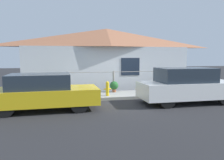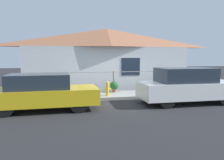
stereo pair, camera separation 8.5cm
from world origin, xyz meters
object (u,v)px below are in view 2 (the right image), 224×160
object	(u,v)px
potted_plant_corner	(166,85)
car_left	(43,92)
potted_plant_near_hydrant	(114,86)
potted_plant_by_fence	(48,89)
car_right	(187,86)
fire_hydrant	(107,88)

from	to	relation	value
potted_plant_corner	car_left	bearing A→B (deg)	-156.97
potted_plant_near_hydrant	potted_plant_corner	world-z (taller)	potted_plant_near_hydrant
potted_plant_by_fence	car_left	bearing A→B (deg)	-89.08
potted_plant_near_hydrant	potted_plant_by_fence	bearing A→B (deg)	179.61
potted_plant_by_fence	car_right	bearing A→B (deg)	-24.17
potted_plant_near_hydrant	potted_plant_by_fence	world-z (taller)	potted_plant_near_hydrant
potted_plant_by_fence	potted_plant_corner	size ratio (longest dim) A/B	1.00
potted_plant_by_fence	potted_plant_corner	bearing A→B (deg)	-0.26
potted_plant_corner	car_right	bearing A→B (deg)	-96.75
car_right	fire_hydrant	distance (m)	3.55
car_right	potted_plant_near_hydrant	bearing A→B (deg)	134.61
car_left	potted_plant_by_fence	xyz separation A→B (m)	(-0.04, 2.66, -0.27)
fire_hydrant	potted_plant_by_fence	distance (m)	2.96
car_left	car_right	size ratio (longest dim) A/B	0.96
car_right	potted_plant_corner	world-z (taller)	car_right
fire_hydrant	potted_plant_by_fence	bearing A→B (deg)	160.02
car_left	potted_plant_corner	world-z (taller)	car_left
car_left	potted_plant_by_fence	size ratio (longest dim) A/B	7.85
car_right	potted_plant_by_fence	size ratio (longest dim) A/B	8.20
fire_hydrant	potted_plant_by_fence	xyz separation A→B (m)	(-2.78, 1.01, -0.09)
potted_plant_near_hydrant	potted_plant_corner	bearing A→B (deg)	-0.11
car_left	potted_plant_corner	bearing A→B (deg)	21.40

